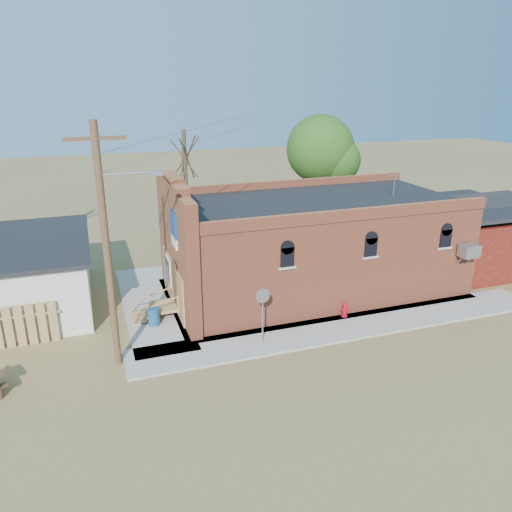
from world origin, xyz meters
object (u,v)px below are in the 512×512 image
object	(u,v)px
fire_hydrant	(345,310)
utility_pole	(108,244)
brick_bar	(309,245)
trash_barrel	(154,317)
stop_sign	(263,301)

from	to	relation	value
fire_hydrant	utility_pole	bearing A→B (deg)	159.34
utility_pole	fire_hydrant	bearing A→B (deg)	3.44
brick_bar	utility_pole	distance (m)	10.96
fire_hydrant	trash_barrel	world-z (taller)	trash_barrel
utility_pole	stop_sign	distance (m)	6.32
utility_pole	fire_hydrant	size ratio (longest dim) A/B	13.15
fire_hydrant	stop_sign	size ratio (longest dim) A/B	0.28
fire_hydrant	stop_sign	bearing A→B (deg)	169.10
fire_hydrant	trash_barrel	bearing A→B (deg)	142.38
brick_bar	utility_pole	world-z (taller)	utility_pole
brick_bar	stop_sign	size ratio (longest dim) A/B	6.82
brick_bar	trash_barrel	world-z (taller)	brick_bar
brick_bar	fire_hydrant	distance (m)	4.17
brick_bar	utility_pole	size ratio (longest dim) A/B	1.82
utility_pole	stop_sign	xyz separation A→B (m)	(5.63, -0.41, -2.84)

